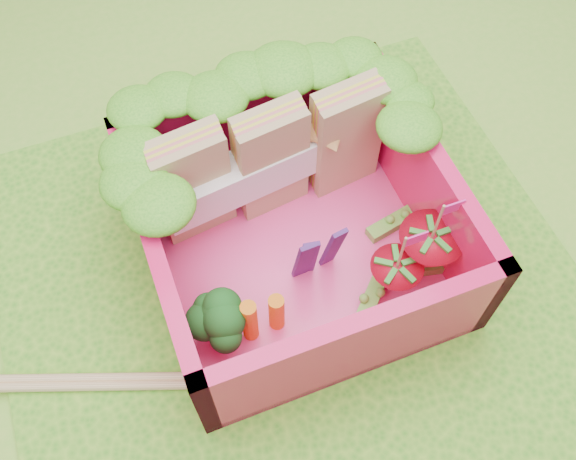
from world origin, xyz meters
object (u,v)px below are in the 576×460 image
(strawberry_right, at_px, (426,252))
(chopsticks, at_px, (50,383))
(bento_box, at_px, (297,224))
(broccoli, at_px, (223,319))
(strawberry_left, at_px, (394,278))
(sandwich_stack, at_px, (272,160))

(strawberry_right, xyz_separation_m, chopsticks, (-1.71, 0.09, -0.18))
(bento_box, xyz_separation_m, broccoli, (-0.44, -0.29, -0.04))
(broccoli, height_order, strawberry_left, strawberry_left)
(bento_box, height_order, broccoli, bento_box)
(broccoli, bearing_deg, strawberry_left, -4.39)
(bento_box, height_order, sandwich_stack, sandwich_stack)
(bento_box, bearing_deg, strawberry_left, -47.78)
(bento_box, distance_m, strawberry_right, 0.59)
(sandwich_stack, height_order, chopsticks, sandwich_stack)
(broccoli, bearing_deg, sandwich_stack, 54.03)
(bento_box, xyz_separation_m, sandwich_stack, (0.01, 0.32, 0.06))
(broccoli, xyz_separation_m, strawberry_left, (0.76, -0.06, -0.06))
(bento_box, relative_size, chopsticks, 0.69)
(broccoli, xyz_separation_m, chopsticks, (-0.76, 0.08, -0.21))
(bento_box, relative_size, strawberry_right, 2.48)
(strawberry_left, bearing_deg, strawberry_right, 15.91)
(chopsticks, bearing_deg, strawberry_left, -5.18)
(sandwich_stack, xyz_separation_m, broccoli, (-0.45, -0.62, -0.11))
(bento_box, height_order, strawberry_left, bento_box)
(broccoli, bearing_deg, bento_box, 33.53)
(chopsticks, bearing_deg, strawberry_right, -2.90)
(sandwich_stack, xyz_separation_m, strawberry_left, (0.31, -0.67, -0.17))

